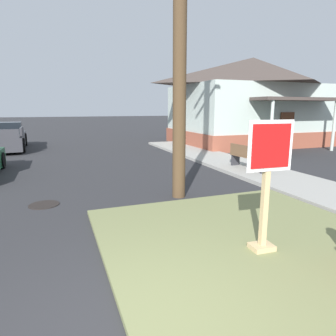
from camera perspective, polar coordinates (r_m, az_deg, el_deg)
The scene contains 8 objects.
grass_corner_patch at distance 5.38m, azimuth 15.84°, elevation -13.69°, with size 4.91×5.10×0.08m, color olive.
sidewalk_strip at distance 11.13m, azimuth 16.48°, elevation -0.56°, with size 2.20×19.09×0.12m, color #9E9B93.
stop_sign at distance 4.77m, azimuth 18.31°, elevation -3.83°, with size 0.76×0.30×2.04m.
manhole_cover at distance 7.77m, azimuth -22.66°, elevation -6.50°, with size 0.70×0.70×0.02m, color black.
pickup_truck_charcoal at distance 18.88m, azimuth -28.72°, elevation 4.99°, with size 2.23×5.33×1.48m.
street_bench at distance 11.02m, azimuth 15.10°, elevation 2.23°, with size 0.54×1.76×0.85m.
corner_house at distance 20.26m, azimuth 15.66°, elevation 12.36°, with size 9.61×8.19×5.36m.
shrub_near_porch at distance 15.81m, azimuth 19.99°, elevation 4.24°, with size 1.33×1.33×0.97m, color #296A25.
Camera 1 is at (-0.57, -2.46, 2.29)m, focal length 31.82 mm.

